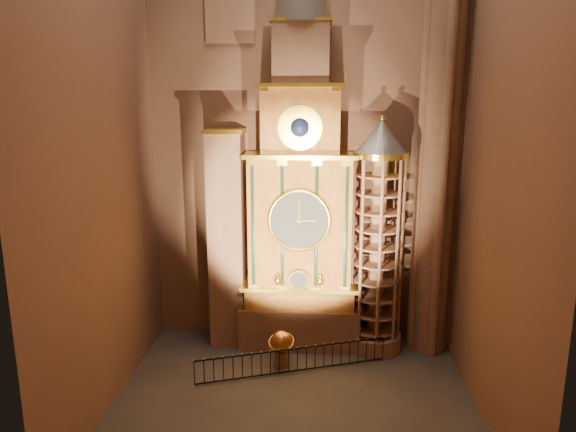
# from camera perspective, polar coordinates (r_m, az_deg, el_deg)

# --- Properties ---
(floor) EXTENTS (14.00, 14.00, 0.00)m
(floor) POSITION_cam_1_polar(r_m,az_deg,el_deg) (21.16, 0.65, -19.91)
(floor) COLOR #383330
(floor) RESTS_ON ground
(wall_back) EXTENTS (22.00, 0.00, 22.00)m
(wall_back) POSITION_cam_1_polar(r_m,az_deg,el_deg) (23.85, 1.54, 11.69)
(wall_back) COLOR #865948
(wall_back) RESTS_ON floor
(wall_left) EXTENTS (0.00, 22.00, 22.00)m
(wall_left) POSITION_cam_1_polar(r_m,az_deg,el_deg) (19.53, -20.62, 10.73)
(wall_left) COLOR #865948
(wall_left) RESTS_ON floor
(wall_right) EXTENTS (0.00, 22.00, 22.00)m
(wall_right) POSITION_cam_1_polar(r_m,az_deg,el_deg) (18.82, 22.93, 10.50)
(wall_right) COLOR #865948
(wall_right) RESTS_ON floor
(astronomical_clock) EXTENTS (5.60, 2.41, 16.70)m
(astronomical_clock) POSITION_cam_1_polar(r_m,az_deg,el_deg) (23.29, 1.38, 0.95)
(astronomical_clock) COLOR #8C634C
(astronomical_clock) RESTS_ON floor
(portrait_tower) EXTENTS (1.80, 1.60, 10.20)m
(portrait_tower) POSITION_cam_1_polar(r_m,az_deg,el_deg) (24.04, -6.77, -2.51)
(portrait_tower) COLOR #8C634C
(portrait_tower) RESTS_ON floor
(stair_turret) EXTENTS (2.50, 2.50, 10.80)m
(stair_turret) POSITION_cam_1_polar(r_m,az_deg,el_deg) (23.47, 9.91, -2.68)
(stair_turret) COLOR #8C634C
(stair_turret) RESTS_ON floor
(gothic_pier) EXTENTS (2.04, 2.04, 22.00)m
(gothic_pier) POSITION_cam_1_polar(r_m,az_deg,el_deg) (23.40, 16.83, 11.15)
(gothic_pier) COLOR #8C634C
(gothic_pier) RESTS_ON floor
(celestial_globe) EXTENTS (1.31, 1.25, 1.64)m
(celestial_globe) POSITION_cam_1_polar(r_m,az_deg,el_deg) (23.04, -0.75, -14.21)
(celestial_globe) COLOR #8C634C
(celestial_globe) RESTS_ON floor
(iron_railing) EXTENTS (7.91, 2.72, 1.08)m
(iron_railing) POSITION_cam_1_polar(r_m,az_deg,el_deg) (22.71, 0.56, -15.75)
(iron_railing) COLOR black
(iron_railing) RESTS_ON floor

